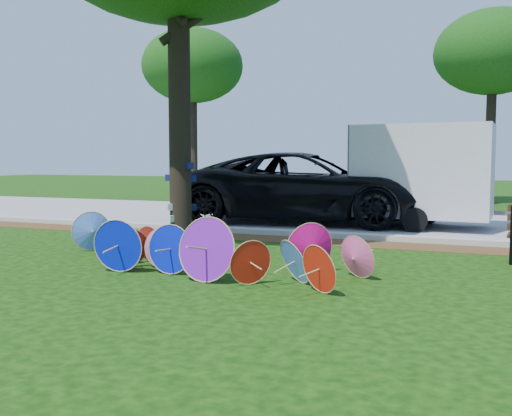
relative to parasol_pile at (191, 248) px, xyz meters
The scene contains 8 objects.
ground 0.71m from the parasol_pile, 87.77° to the right, with size 90.00×90.00×0.00m, color black.
mulch_strip 3.92m from the parasol_pile, 89.66° to the left, with size 90.00×1.00×0.01m, color #472D16.
curb 4.61m from the parasol_pile, 89.71° to the left, with size 90.00×0.30×0.12m, color #B7B5AD.
street 8.76m from the parasol_pile, 89.85° to the left, with size 90.00×8.00×0.01m, color gray.
parasol_pile is the anchor object (origin of this frame).
black_van 7.37m from the parasol_pile, 92.99° to the left, with size 3.20×6.94×1.93m, color black.
cargo_trailer 7.84m from the parasol_pile, 69.45° to the left, with size 3.28×2.07×2.89m, color silver.
bg_trees 15.82m from the parasol_pile, 78.11° to the left, with size 24.76×7.46×7.40m.
Camera 1 is at (4.16, -7.11, 1.73)m, focal length 40.00 mm.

